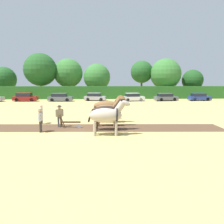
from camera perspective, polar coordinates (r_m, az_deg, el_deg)
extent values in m
plane|color=tan|center=(15.88, -5.29, -5.09)|extent=(240.00, 240.00, 0.00)
cube|color=brown|center=(17.59, -14.26, -4.01)|extent=(25.87, 3.85, 0.01)
cube|color=#286023|center=(45.86, -3.49, 5.10)|extent=(66.58, 1.69, 2.63)
cylinder|color=#423323|center=(55.86, -26.29, 4.77)|extent=(0.44, 0.44, 2.56)
sphere|color=#235623|center=(55.81, -26.47, 7.67)|extent=(5.67, 5.67, 5.67)
cylinder|color=brown|center=(51.59, -18.02, 5.92)|extent=(0.44, 0.44, 4.22)
sphere|color=#235623|center=(51.64, -18.22, 10.47)|extent=(7.22, 7.22, 7.22)
cylinder|color=brown|center=(52.25, -11.24, 5.90)|extent=(0.44, 0.44, 3.71)
sphere|color=#387533|center=(52.26, -11.35, 9.93)|extent=(6.63, 6.63, 6.63)
cylinder|color=brown|center=(50.68, -3.92, 5.52)|extent=(0.44, 0.44, 2.91)
sphere|color=#387533|center=(50.65, -3.96, 9.07)|extent=(6.10, 6.10, 6.10)
cylinder|color=brown|center=(52.00, 7.70, 6.36)|extent=(0.44, 0.44, 4.41)
sphere|color=#235623|center=(52.03, 7.78, 10.35)|extent=(5.16, 5.16, 5.16)
cylinder|color=#4C3823|center=(51.40, 13.70, 5.60)|extent=(0.44, 0.44, 3.37)
sphere|color=#387533|center=(51.40, 13.83, 9.60)|extent=(6.92, 6.92, 6.92)
cylinder|color=#4C3823|center=(53.95, 20.16, 5.04)|extent=(0.44, 0.44, 2.60)
sphere|color=#1E4C1E|center=(53.90, 20.29, 7.81)|extent=(4.79, 4.79, 4.79)
ellipsoid|color=#B2A38E|center=(14.54, -1.74, -0.91)|extent=(2.23, 1.09, 0.96)
cylinder|color=#B2A38E|center=(14.97, 1.03, -4.09)|extent=(0.18, 0.18, 0.90)
cylinder|color=#B2A38E|center=(14.42, 1.09, -4.55)|extent=(0.18, 0.18, 0.90)
cylinder|color=#B2A38E|center=(15.00, -4.43, -4.08)|extent=(0.18, 0.18, 0.90)
cylinder|color=#B2A38E|center=(14.46, -4.58, -4.54)|extent=(0.18, 0.18, 0.90)
cylinder|color=#B2A38E|center=(14.47, 1.94, 1.11)|extent=(0.86, 0.49, 0.94)
ellipsoid|color=#B2A38E|center=(14.46, 3.64, 2.31)|extent=(0.69, 0.29, 0.54)
cube|color=black|center=(14.46, 2.70, 1.92)|extent=(0.43, 0.10, 0.58)
cylinder|color=black|center=(14.61, -5.82, -1.30)|extent=(0.30, 0.13, 0.71)
torus|color=black|center=(14.53, 1.29, -0.61)|extent=(0.15, 0.97, 0.97)
ellipsoid|color=black|center=(16.08, -1.61, -0.05)|extent=(2.25, 1.10, 0.96)
cylinder|color=black|center=(16.50, 0.93, -2.95)|extent=(0.18, 0.18, 0.91)
cylinder|color=black|center=(15.95, 0.98, -3.33)|extent=(0.18, 0.18, 0.91)
cylinder|color=black|center=(16.53, -4.08, -2.95)|extent=(0.18, 0.18, 0.91)
cylinder|color=black|center=(15.99, -4.21, -3.33)|extent=(0.18, 0.18, 0.91)
cylinder|color=black|center=(16.02, 1.76, 1.74)|extent=(0.85, 0.49, 0.92)
ellipsoid|color=black|center=(16.02, 3.24, 2.79)|extent=(0.69, 0.29, 0.54)
cube|color=black|center=(16.01, 2.42, 2.47)|extent=(0.42, 0.10, 0.56)
cylinder|color=black|center=(16.15, -5.35, -0.41)|extent=(0.30, 0.13, 0.71)
torus|color=black|center=(16.07, 1.16, 0.22)|extent=(0.15, 0.98, 0.97)
ellipsoid|color=brown|center=(17.63, -1.50, 0.58)|extent=(2.05, 0.92, 0.80)
cylinder|color=brown|center=(17.98, 0.62, -1.96)|extent=(0.18, 0.18, 0.96)
cylinder|color=brown|center=(17.53, 0.64, -2.22)|extent=(0.18, 0.18, 0.96)
cylinder|color=brown|center=(18.01, -3.56, -1.96)|extent=(0.18, 0.18, 0.96)
cylinder|color=brown|center=(17.56, -3.64, -2.22)|extent=(0.18, 0.18, 0.96)
cylinder|color=brown|center=(17.58, 1.29, 2.23)|extent=(0.83, 0.41, 0.94)
ellipsoid|color=brown|center=(17.57, 2.78, 3.28)|extent=(0.69, 0.29, 0.54)
cube|color=black|center=(17.57, 1.96, 2.78)|extent=(0.46, 0.10, 0.61)
cylinder|color=black|center=(17.69, -4.60, 0.31)|extent=(0.30, 0.13, 0.71)
torus|color=black|center=(17.62, 0.80, 0.79)|extent=(0.14, 0.83, 0.82)
ellipsoid|color=brown|center=(19.17, -1.41, 1.59)|extent=(2.33, 1.05, 0.92)
cylinder|color=brown|center=(19.55, 0.80, -1.04)|extent=(0.18, 0.18, 1.04)
cylinder|color=brown|center=(19.03, 0.83, -1.29)|extent=(0.18, 0.18, 1.04)
cylinder|color=brown|center=(19.58, -3.57, -1.04)|extent=(0.18, 0.18, 1.04)
cylinder|color=brown|center=(19.06, -3.66, -1.29)|extent=(0.18, 0.18, 1.04)
cylinder|color=brown|center=(19.13, 1.51, 2.98)|extent=(0.79, 0.46, 0.85)
ellipsoid|color=brown|center=(19.12, 2.65, 3.79)|extent=(0.69, 0.29, 0.54)
cube|color=gray|center=(19.12, 2.02, 3.57)|extent=(0.39, 0.09, 0.51)
cylinder|color=gray|center=(19.23, -4.66, 1.29)|extent=(0.30, 0.13, 0.71)
torus|color=black|center=(19.16, 1.00, 1.80)|extent=(0.14, 0.93, 0.93)
cube|color=#4C331E|center=(17.27, -10.75, -2.61)|extent=(1.54, 0.16, 0.12)
cube|color=#939399|center=(17.24, -8.71, -3.77)|extent=(0.49, 0.22, 0.39)
cylinder|color=#4C331E|center=(17.59, -12.86, -2.15)|extent=(0.40, 0.07, 0.96)
cylinder|color=#4C331E|center=(17.20, -13.15, -2.39)|extent=(0.40, 0.07, 0.96)
cylinder|color=#4C4C4C|center=(17.86, -13.16, -2.43)|extent=(0.14, 0.14, 0.84)
cylinder|color=#4C4C4C|center=(17.78, -13.81, -2.51)|extent=(0.14, 0.14, 0.84)
cube|color=tan|center=(17.71, -13.56, -0.19)|extent=(0.52, 0.44, 0.59)
sphere|color=tan|center=(17.65, -13.60, 1.15)|extent=(0.23, 0.23, 0.23)
cylinder|color=tan|center=(17.83, -12.70, -0.18)|extent=(0.09, 0.09, 0.56)
cylinder|color=tan|center=(17.60, -14.42, -0.34)|extent=(0.09, 0.09, 0.56)
cylinder|color=#42382D|center=(17.65, -13.61, 1.37)|extent=(0.43, 0.43, 0.02)
cylinder|color=#42382D|center=(17.64, -13.61, 1.53)|extent=(0.22, 0.22, 0.10)
cylinder|color=#4C4C4C|center=(21.16, 0.55, -0.69)|extent=(0.14, 0.14, 0.79)
cylinder|color=#4C4C4C|center=(21.04, 0.09, -0.74)|extent=(0.14, 0.14, 0.79)
cube|color=tan|center=(21.01, 0.32, 1.11)|extent=(0.50, 0.41, 0.56)
sphere|color=tan|center=(20.97, 0.32, 2.18)|extent=(0.21, 0.21, 0.21)
cylinder|color=tan|center=(21.17, 0.94, 1.10)|extent=(0.09, 0.09, 0.53)
cylinder|color=tan|center=(20.86, -0.30, 0.99)|extent=(0.09, 0.09, 0.53)
cylinder|color=tan|center=(20.96, 0.32, 2.35)|extent=(0.41, 0.41, 0.02)
cylinder|color=tan|center=(20.95, 0.32, 2.49)|extent=(0.20, 0.20, 0.10)
cylinder|color=#38332D|center=(16.44, -18.08, -3.55)|extent=(0.14, 0.14, 0.81)
cylinder|color=#38332D|center=(16.24, -18.24, -3.70)|extent=(0.14, 0.14, 0.81)
cube|color=#B7B7BC|center=(16.22, -18.27, -1.21)|extent=(0.23, 0.49, 0.58)
sphere|color=tan|center=(16.16, -18.33, 0.20)|extent=(0.22, 0.22, 0.22)
cylinder|color=#B7B7BC|center=(16.50, -18.06, -1.14)|extent=(0.09, 0.09, 0.54)
cylinder|color=#B7B7BC|center=(15.95, -18.47, -1.45)|extent=(0.09, 0.09, 0.54)
cylinder|color=tan|center=(16.16, -18.34, 0.44)|extent=(0.42, 0.42, 0.02)
cylinder|color=tan|center=(16.15, -18.35, 0.61)|extent=(0.21, 0.21, 0.10)
cylinder|color=#4C4C4C|center=(19.70, -17.85, -1.69)|extent=(0.14, 0.14, 0.81)
cylinder|color=#4C4C4C|center=(19.49, -17.89, -1.79)|extent=(0.14, 0.14, 0.81)
cube|color=silver|center=(19.49, -17.96, 0.27)|extent=(0.29, 0.51, 0.58)
sphere|color=tan|center=(19.45, -18.01, 1.45)|extent=(0.22, 0.22, 0.22)
cylinder|color=silver|center=(19.78, -17.91, 0.31)|extent=(0.09, 0.09, 0.54)
cylinder|color=silver|center=(19.22, -18.00, 0.09)|extent=(0.09, 0.09, 0.54)
cylinder|color=black|center=(45.21, -27.08, 2.96)|extent=(0.68, 0.25, 0.67)
cube|color=maroon|center=(43.12, -21.65, 3.35)|extent=(4.28, 1.99, 0.72)
cube|color=black|center=(43.14, -21.97, 4.21)|extent=(2.58, 1.75, 0.60)
cube|color=maroon|center=(43.13, -21.99, 4.65)|extent=(2.58, 1.75, 0.06)
cylinder|color=black|center=(43.55, -19.68, 3.20)|extent=(0.67, 0.24, 0.66)
cylinder|color=black|center=(41.99, -20.26, 3.02)|extent=(0.67, 0.24, 0.66)
cylinder|color=black|center=(44.31, -22.95, 3.11)|extent=(0.67, 0.24, 0.66)
cylinder|color=black|center=(42.77, -23.63, 2.92)|extent=(0.67, 0.24, 0.66)
cube|color=#565B66|center=(41.13, -13.29, 3.46)|extent=(4.47, 1.90, 0.69)
cube|color=black|center=(41.13, -13.62, 4.33)|extent=(2.70, 1.66, 0.57)
cube|color=#565B66|center=(41.12, -13.63, 4.77)|extent=(2.70, 1.66, 0.06)
cylinder|color=black|center=(41.59, -11.22, 3.29)|extent=(0.64, 0.25, 0.63)
cylinder|color=black|center=(40.12, -11.62, 3.11)|extent=(0.64, 0.25, 0.63)
cylinder|color=black|center=(42.20, -14.86, 3.24)|extent=(0.64, 0.25, 0.63)
cylinder|color=black|center=(40.75, -15.40, 3.06)|extent=(0.64, 0.25, 0.63)
cube|color=#9E9EA8|center=(41.38, -4.40, 3.67)|extent=(4.18, 2.37, 0.68)
cube|color=black|center=(41.37, -4.68, 4.54)|extent=(2.59, 1.97, 0.57)
cube|color=#9E9EA8|center=(41.36, -4.68, 4.97)|extent=(2.59, 1.97, 0.06)
cylinder|color=black|center=(41.99, -2.55, 3.48)|extent=(0.65, 0.31, 0.63)
cylinder|color=black|center=(40.41, -2.88, 3.30)|extent=(0.65, 0.31, 0.63)
cylinder|color=black|center=(42.41, -5.84, 3.49)|extent=(0.65, 0.31, 0.63)
cylinder|color=black|center=(40.85, -6.29, 3.31)|extent=(0.65, 0.31, 0.63)
cube|color=silver|center=(40.61, 5.58, 3.58)|extent=(4.17, 2.21, 0.69)
cube|color=black|center=(40.51, 5.32, 4.47)|extent=(2.56, 1.83, 0.58)
cube|color=silver|center=(40.50, 5.33, 4.92)|extent=(2.56, 1.83, 0.06)
cylinder|color=black|center=(41.68, 6.95, 3.38)|extent=(0.63, 0.29, 0.61)
cylinder|color=black|center=(40.25, 7.56, 3.21)|extent=(0.63, 0.29, 0.61)
cylinder|color=black|center=(41.04, 3.64, 3.35)|extent=(0.63, 0.29, 0.61)
cylinder|color=black|center=(39.59, 4.14, 3.18)|extent=(0.63, 0.29, 0.61)
cube|color=#565B66|center=(42.24, 13.93, 3.53)|extent=(4.49, 2.45, 0.66)
cube|color=black|center=(42.11, 13.69, 4.34)|extent=(2.78, 2.00, 0.54)
cube|color=#565B66|center=(42.10, 13.70, 4.75)|extent=(2.78, 2.00, 0.06)
cylinder|color=black|center=(43.54, 15.04, 3.37)|extent=(0.65, 0.32, 0.63)
cylinder|color=black|center=(42.14, 16.00, 3.19)|extent=(0.65, 0.32, 0.63)
cylinder|color=black|center=(42.43, 11.85, 3.36)|extent=(0.65, 0.32, 0.63)
cylinder|color=black|center=(40.99, 12.72, 3.18)|extent=(0.65, 0.32, 0.63)
cube|color=navy|center=(44.49, 21.85, 3.42)|extent=(4.11, 1.90, 0.67)
cube|color=black|center=(44.36, 21.66, 4.20)|extent=(2.49, 1.66, 0.54)
cube|color=navy|center=(44.35, 21.68, 4.59)|extent=(2.49, 1.66, 0.06)
cylinder|color=black|center=(45.74, 22.81, 3.24)|extent=(0.66, 0.25, 0.65)
cylinder|color=black|center=(44.42, 23.71, 3.07)|extent=(0.66, 0.25, 0.65)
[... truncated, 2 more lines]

